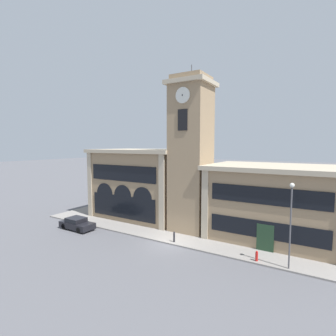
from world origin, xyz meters
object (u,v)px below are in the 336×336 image
at_px(bollard, 174,237).
at_px(fire_hydrant, 257,256).
at_px(street_lamp, 291,214).
at_px(parked_car_near, 77,223).

xyz_separation_m(bollard, fire_hydrant, (8.02, -0.11, -0.10)).
relative_size(street_lamp, bollard, 6.37).
relative_size(parked_car_near, bollard, 4.02).
relative_size(street_lamp, fire_hydrant, 7.77).
height_order(bollard, fire_hydrant, bollard).
distance_m(parked_car_near, street_lamp, 22.77).
bearing_deg(parked_car_near, fire_hydrant, 6.35).
bearing_deg(fire_hydrant, street_lamp, -1.61).
bearing_deg(bollard, parked_car_near, -170.04).
relative_size(parked_car_near, street_lamp, 0.63).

